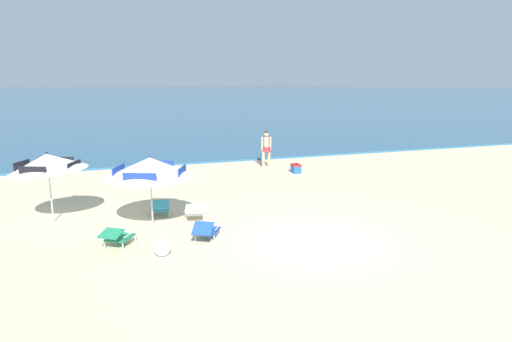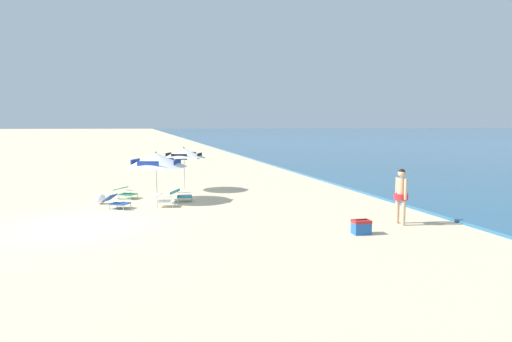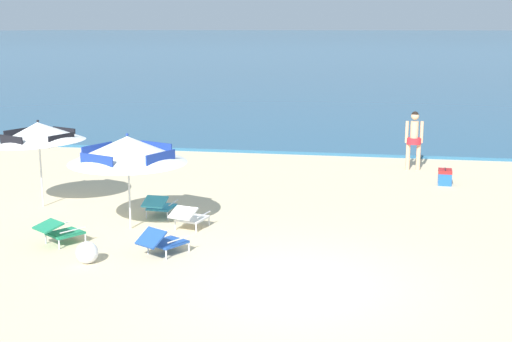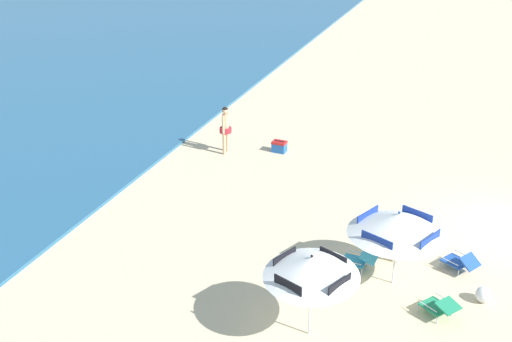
{
  "view_description": "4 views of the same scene",
  "coord_description": "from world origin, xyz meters",
  "px_view_note": "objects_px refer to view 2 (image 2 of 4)",
  "views": [
    {
      "loc": [
        -4.72,
        -9.0,
        3.85
      ],
      "look_at": [
        0.45,
        5.76,
        0.66
      ],
      "focal_mm": 29.72,
      "sensor_mm": 36.0,
      "label": 1
    },
    {
      "loc": [
        13.58,
        1.95,
        3.04
      ],
      "look_at": [
        -1.65,
        6.04,
        1.34
      ],
      "focal_mm": 29.82,
      "sensor_mm": 36.0,
      "label": 2
    },
    {
      "loc": [
        1.25,
        -10.49,
        4.11
      ],
      "look_at": [
        -1.57,
        5.24,
        0.73
      ],
      "focal_mm": 47.98,
      "sensor_mm": 36.0,
      "label": 3
    },
    {
      "loc": [
        -18.18,
        0.52,
        9.61
      ],
      "look_at": [
        -1.56,
        6.94,
        1.38
      ],
      "focal_mm": 47.9,
      "sensor_mm": 36.0,
      "label": 4
    }
  ],
  "objects_px": {
    "beach_umbrella_striped_second": "(184,153)",
    "lounge_chair_beside_umbrella": "(163,199)",
    "beach_ball": "(100,199)",
    "person_standing_near_shore": "(401,192)",
    "cooler_box": "(361,227)",
    "beach_umbrella_striped_main": "(156,160)",
    "lounge_chair_under_umbrella": "(125,192)",
    "lounge_chair_facing_sea": "(116,201)",
    "lounge_chair_spare_folded": "(181,195)"
  },
  "relations": [
    {
      "from": "beach_umbrella_striped_second",
      "to": "lounge_chair_under_umbrella",
      "type": "height_order",
      "value": "beach_umbrella_striped_second"
    },
    {
      "from": "lounge_chair_under_umbrella",
      "to": "lounge_chair_beside_umbrella",
      "type": "distance_m",
      "value": 2.6
    },
    {
      "from": "beach_umbrella_striped_second",
      "to": "lounge_chair_beside_umbrella",
      "type": "xyz_separation_m",
      "value": [
        3.86,
        -1.19,
        -1.46
      ]
    },
    {
      "from": "lounge_chair_under_umbrella",
      "to": "lounge_chair_facing_sea",
      "type": "height_order",
      "value": "lounge_chair_facing_sea"
    },
    {
      "from": "beach_umbrella_striped_second",
      "to": "person_standing_near_shore",
      "type": "relative_size",
      "value": 1.27
    },
    {
      "from": "lounge_chair_beside_umbrella",
      "to": "beach_ball",
      "type": "distance_m",
      "value": 2.61
    },
    {
      "from": "beach_umbrella_striped_main",
      "to": "person_standing_near_shore",
      "type": "height_order",
      "value": "beach_umbrella_striped_main"
    },
    {
      "from": "cooler_box",
      "to": "lounge_chair_under_umbrella",
      "type": "bearing_deg",
      "value": -139.56
    },
    {
      "from": "lounge_chair_facing_sea",
      "to": "beach_ball",
      "type": "distance_m",
      "value": 1.35
    },
    {
      "from": "lounge_chair_under_umbrella",
      "to": "beach_umbrella_striped_second",
      "type": "bearing_deg",
      "value": 122.86
    },
    {
      "from": "beach_umbrella_striped_main",
      "to": "person_standing_near_shore",
      "type": "distance_m",
      "value": 9.35
    },
    {
      "from": "beach_ball",
      "to": "person_standing_near_shore",
      "type": "bearing_deg",
      "value": 56.89
    },
    {
      "from": "lounge_chair_facing_sea",
      "to": "person_standing_near_shore",
      "type": "relative_size",
      "value": 0.6
    },
    {
      "from": "cooler_box",
      "to": "lounge_chair_spare_folded",
      "type": "bearing_deg",
      "value": -145.61
    },
    {
      "from": "beach_umbrella_striped_second",
      "to": "cooler_box",
      "type": "relative_size",
      "value": 4.28
    },
    {
      "from": "person_standing_near_shore",
      "to": "cooler_box",
      "type": "relative_size",
      "value": 3.36
    },
    {
      "from": "beach_umbrella_striped_main",
      "to": "person_standing_near_shore",
      "type": "relative_size",
      "value": 1.98
    },
    {
      "from": "beach_umbrella_striped_main",
      "to": "cooler_box",
      "type": "relative_size",
      "value": 6.65
    },
    {
      "from": "lounge_chair_beside_umbrella",
      "to": "lounge_chair_facing_sea",
      "type": "xyz_separation_m",
      "value": [
        -0.04,
        -1.65,
        -0.01
      ]
    },
    {
      "from": "lounge_chair_spare_folded",
      "to": "lounge_chair_under_umbrella",
      "type": "bearing_deg",
      "value": -120.52
    },
    {
      "from": "beach_umbrella_striped_main",
      "to": "lounge_chair_beside_umbrella",
      "type": "bearing_deg",
      "value": 7.48
    },
    {
      "from": "lounge_chair_under_umbrella",
      "to": "cooler_box",
      "type": "bearing_deg",
      "value": 40.44
    },
    {
      "from": "lounge_chair_facing_sea",
      "to": "person_standing_near_shore",
      "type": "distance_m",
      "value": 9.9
    },
    {
      "from": "lounge_chair_beside_umbrella",
      "to": "lounge_chair_facing_sea",
      "type": "bearing_deg",
      "value": -91.54
    },
    {
      "from": "beach_umbrella_striped_second",
      "to": "beach_ball",
      "type": "bearing_deg",
      "value": -53.01
    },
    {
      "from": "lounge_chair_under_umbrella",
      "to": "beach_ball",
      "type": "distance_m",
      "value": 1.32
    },
    {
      "from": "person_standing_near_shore",
      "to": "cooler_box",
      "type": "height_order",
      "value": "person_standing_near_shore"
    },
    {
      "from": "lounge_chair_beside_umbrella",
      "to": "lounge_chair_facing_sea",
      "type": "height_order",
      "value": "lounge_chair_facing_sea"
    },
    {
      "from": "lounge_chair_facing_sea",
      "to": "beach_ball",
      "type": "relative_size",
      "value": 2.62
    },
    {
      "from": "lounge_chair_beside_umbrella",
      "to": "beach_ball",
      "type": "height_order",
      "value": "lounge_chair_beside_umbrella"
    },
    {
      "from": "beach_umbrella_striped_second",
      "to": "lounge_chair_beside_umbrella",
      "type": "height_order",
      "value": "beach_umbrella_striped_second"
    },
    {
      "from": "lounge_chair_spare_folded",
      "to": "cooler_box",
      "type": "bearing_deg",
      "value": 34.39
    },
    {
      "from": "lounge_chair_beside_umbrella",
      "to": "cooler_box",
      "type": "height_order",
      "value": "lounge_chair_beside_umbrella"
    },
    {
      "from": "beach_umbrella_striped_main",
      "to": "lounge_chair_facing_sea",
      "type": "height_order",
      "value": "beach_umbrella_striped_main"
    },
    {
      "from": "lounge_chair_spare_folded",
      "to": "person_standing_near_shore",
      "type": "distance_m",
      "value": 8.44
    },
    {
      "from": "lounge_chair_beside_umbrella",
      "to": "lounge_chair_spare_folded",
      "type": "distance_m",
      "value": 1.18
    },
    {
      "from": "beach_umbrella_striped_main",
      "to": "lounge_chair_facing_sea",
      "type": "xyz_separation_m",
      "value": [
        1.17,
        -1.49,
        -1.4
      ]
    },
    {
      "from": "lounge_chair_spare_folded",
      "to": "beach_ball",
      "type": "relative_size",
      "value": 2.3
    },
    {
      "from": "lounge_chair_under_umbrella",
      "to": "lounge_chair_facing_sea",
      "type": "distance_m",
      "value": 2.15
    },
    {
      "from": "beach_umbrella_striped_second",
      "to": "person_standing_near_shore",
      "type": "xyz_separation_m",
      "value": [
        8.68,
        5.76,
        -0.74
      ]
    },
    {
      "from": "beach_umbrella_striped_second",
      "to": "lounge_chair_under_umbrella",
      "type": "bearing_deg",
      "value": -57.14
    },
    {
      "from": "beach_umbrella_striped_second",
      "to": "cooler_box",
      "type": "xyz_separation_m",
      "value": [
        9.43,
        4.01,
        -1.54
      ]
    },
    {
      "from": "beach_ball",
      "to": "beach_umbrella_striped_main",
      "type": "bearing_deg",
      "value": 89.83
    },
    {
      "from": "person_standing_near_shore",
      "to": "lounge_chair_beside_umbrella",
      "type": "bearing_deg",
      "value": -124.73
    },
    {
      "from": "beach_umbrella_striped_second",
      "to": "beach_umbrella_striped_main",
      "type": "bearing_deg",
      "value": -27.06
    },
    {
      "from": "beach_umbrella_striped_second",
      "to": "lounge_chair_beside_umbrella",
      "type": "bearing_deg",
      "value": -17.16
    },
    {
      "from": "beach_umbrella_striped_main",
      "to": "beach_ball",
      "type": "height_order",
      "value": "beach_umbrella_striped_main"
    },
    {
      "from": "lounge_chair_spare_folded",
      "to": "beach_ball",
      "type": "xyz_separation_m",
      "value": [
        -0.33,
        -3.08,
        -0.08
      ]
    },
    {
      "from": "beach_umbrella_striped_main",
      "to": "lounge_chair_spare_folded",
      "type": "xyz_separation_m",
      "value": [
        0.32,
        0.93,
        -1.39
      ]
    },
    {
      "from": "lounge_chair_spare_folded",
      "to": "lounge_chair_facing_sea",
      "type": "bearing_deg",
      "value": -70.7
    }
  ]
}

